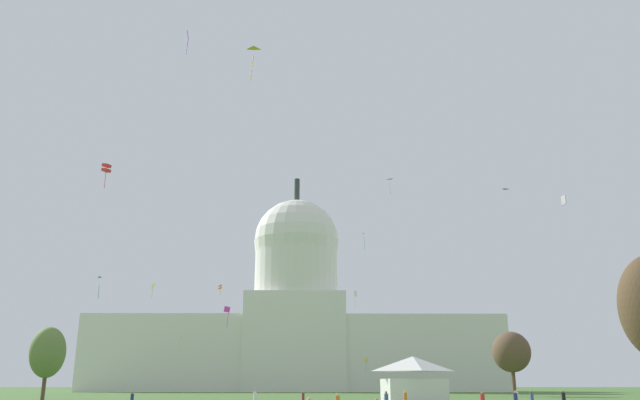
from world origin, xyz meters
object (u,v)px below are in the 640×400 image
(person_black_edge_west, at_px, (564,399))
(kite_green_low, at_px, (102,281))
(kite_turquoise_high, at_px, (365,236))
(kite_red_mid, at_px, (106,168))
(person_denim_back_center, at_px, (386,400))
(kite_yellow_low, at_px, (179,340))
(kite_blue_high, at_px, (504,192))
(kite_violet_high, at_px, (188,38))
(event_tent, at_px, (414,381))
(person_orange_aisle_center, at_px, (405,400))
(kite_black_mid, at_px, (564,200))
(kite_lime_mid, at_px, (153,287))
(kite_yellow_low_b, at_px, (366,360))
(person_maroon_front_left, at_px, (303,398))
(tree_east_mid, at_px, (511,352))
(kite_magenta_low, at_px, (227,311))
(person_white_back_right, at_px, (517,397))
(kite_gold_mid, at_px, (253,52))
(person_white_back_left, at_px, (255,398))
(kite_white_mid, at_px, (355,295))
(kite_orange_mid, at_px, (220,287))
(person_navy_mid_right, at_px, (132,400))
(person_navy_deep_crowd, at_px, (516,399))
(tree_west_near, at_px, (48,352))
(capitol_building, at_px, (295,324))
(kite_pink_high, at_px, (391,182))

(person_black_edge_west, height_order, kite_green_low, kite_green_low)
(kite_turquoise_high, relative_size, kite_red_mid, 1.10)
(person_denim_back_center, distance_m, kite_yellow_low, 91.04)
(kite_blue_high, bearing_deg, kite_violet_high, 18.76)
(event_tent, distance_m, person_denim_back_center, 8.58)
(person_orange_aisle_center, relative_size, kite_black_mid, 1.15)
(kite_lime_mid, relative_size, kite_red_mid, 0.92)
(kite_yellow_low_b, bearing_deg, kite_turquoise_high, 137.78)
(kite_red_mid, xyz_separation_m, kite_violet_high, (14.09, -14.20, 13.94))
(person_maroon_front_left, distance_m, kite_green_low, 39.08)
(kite_black_mid, bearing_deg, tree_east_mid, -167.47)
(kite_green_low, distance_m, kite_magenta_low, 26.95)
(person_white_back_right, xyz_separation_m, kite_black_mid, (9.08, 1.12, 25.84))
(kite_turquoise_high, relative_size, kite_green_low, 1.41)
(person_white_back_right, xyz_separation_m, kite_green_low, (-57.86, 15.52, 16.79))
(person_maroon_front_left, distance_m, kite_gold_mid, 41.62)
(person_white_back_left, distance_m, kite_white_mid, 64.79)
(event_tent, distance_m, kite_orange_mid, 109.29)
(person_white_back_left, relative_size, kite_black_mid, 1.10)
(person_navy_mid_right, height_order, kite_yellow_low, kite_yellow_low)
(tree_east_mid, relative_size, person_navy_mid_right, 7.55)
(person_white_back_right, height_order, kite_gold_mid, kite_gold_mid)
(kite_black_mid, height_order, kite_yellow_low_b, kite_black_mid)
(person_black_edge_west, relative_size, kite_green_low, 0.53)
(person_white_back_left, xyz_separation_m, kite_yellow_low_b, (22.00, 98.98, 7.86))
(person_navy_deep_crowd, distance_m, kite_violet_high, 61.70)
(tree_west_near, height_order, kite_turquoise_high, kite_turquoise_high)
(person_white_back_right, xyz_separation_m, kite_yellow_low_b, (-10.26, 96.68, 7.85))
(person_black_edge_west, bearing_deg, capitol_building, 31.86)
(person_maroon_front_left, height_order, kite_blue_high, kite_blue_high)
(kite_red_mid, distance_m, kite_yellow_low_b, 102.27)
(kite_blue_high, bearing_deg, kite_yellow_low, -44.36)
(kite_red_mid, height_order, kite_white_mid, kite_red_mid)
(person_white_back_left, xyz_separation_m, kite_lime_mid, (-31.38, 72.22, 23.92))
(kite_green_low, xyz_separation_m, kite_yellow_low_b, (47.60, 81.17, -8.94))
(person_navy_deep_crowd, bearing_deg, kite_yellow_low_b, 99.68)
(person_white_back_right, bearing_deg, event_tent, -1.68)
(person_denim_back_center, distance_m, kite_green_low, 52.86)
(kite_pink_high, bearing_deg, kite_yellow_low, 38.08)
(kite_violet_high, xyz_separation_m, kite_yellow_low_b, (32.36, 101.80, -39.02))
(kite_orange_mid, xyz_separation_m, kite_white_mid, (34.93, -35.25, -6.85))
(tree_west_near, height_order, kite_pink_high, kite_pink_high)
(person_black_edge_west, distance_m, person_maroon_front_left, 30.20)
(capitol_building, xyz_separation_m, person_denim_back_center, (12.28, -132.45, -19.32))
(tree_west_near, height_order, kite_white_mid, kite_white_mid)
(person_denim_back_center, xyz_separation_m, kite_orange_mid, (-32.70, 107.11, 27.22))
(kite_red_mid, bearing_deg, kite_white_mid, -10.03)
(kite_violet_high, bearing_deg, person_denim_back_center, -80.72)
(person_black_edge_west, xyz_separation_m, kite_magenta_low, (-44.08, 43.89, 14.58))
(capitol_building, distance_m, person_navy_mid_right, 132.23)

